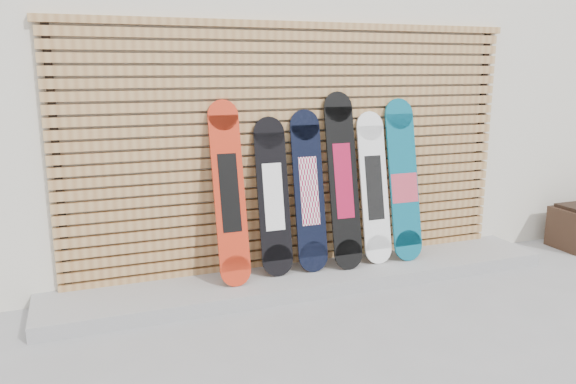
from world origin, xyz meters
name	(u,v)px	position (x,y,z in m)	size (l,w,h in m)	color
ground	(360,312)	(0.00, 0.00, 0.00)	(80.00, 80.00, 0.00)	gray
building	(274,75)	(0.50, 3.50, 1.80)	(12.00, 5.00, 3.60)	beige
concrete_step	(309,278)	(-0.15, 0.68, 0.06)	(4.60, 0.70, 0.12)	gray
slat_wall	(298,147)	(-0.15, 0.97, 1.21)	(4.26, 0.08, 2.29)	#AB7A47
snowboard_0	(229,193)	(-0.85, 0.75, 0.88)	(0.26, 0.39, 1.53)	red
snowboard_1	(273,197)	(-0.45, 0.80, 0.81)	(0.28, 0.29, 1.38)	black
snowboard_2	(309,191)	(-0.11, 0.79, 0.83)	(0.28, 0.30, 1.43)	black
snowboard_3	(343,181)	(0.21, 0.77, 0.91)	(0.28, 0.36, 1.58)	black
snowboard_4	(374,188)	(0.54, 0.79, 0.81)	(0.27, 0.32, 1.39)	white
snowboard_5	(404,181)	(0.84, 0.77, 0.86)	(0.29, 0.35, 1.51)	#0C5C75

